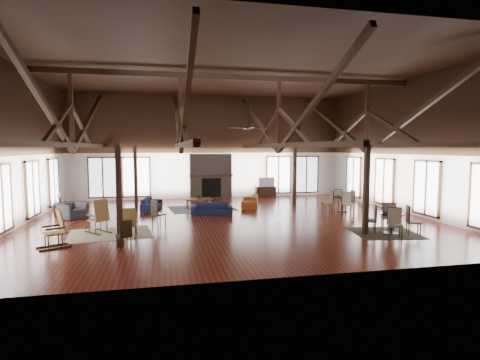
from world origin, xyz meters
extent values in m
plane|color=#5E2113|center=(0.00, 0.00, 0.00)|extent=(16.00, 16.00, 0.00)
cube|color=black|center=(0.00, 0.00, 6.00)|extent=(16.00, 14.00, 0.02)
cube|color=white|center=(0.00, 7.00, 3.00)|extent=(16.00, 0.02, 6.00)
cube|color=white|center=(0.00, -7.00, 3.00)|extent=(16.00, 0.02, 6.00)
cube|color=white|center=(-8.00, 0.00, 3.00)|extent=(0.02, 14.00, 6.00)
cube|color=white|center=(8.00, 0.00, 3.00)|extent=(0.02, 14.00, 6.00)
cube|color=#32180E|center=(0.00, 0.00, 5.75)|extent=(15.60, 0.18, 0.22)
cube|color=#32180E|center=(-6.00, 0.00, 3.05)|extent=(0.16, 13.70, 0.18)
cube|color=#32180E|center=(-6.00, 0.00, 4.40)|extent=(0.14, 0.14, 2.70)
cube|color=#32180E|center=(-6.00, 3.50, 4.28)|extent=(0.15, 7.07, 3.12)
cube|color=#32180E|center=(-6.00, -3.50, 4.28)|extent=(0.15, 7.07, 3.12)
cube|color=#32180E|center=(-2.00, 0.00, 3.05)|extent=(0.16, 13.70, 0.18)
cube|color=#32180E|center=(-2.00, 0.00, 4.40)|extent=(0.14, 0.14, 2.70)
cube|color=#32180E|center=(-2.00, 3.50, 4.28)|extent=(0.15, 7.07, 3.12)
cube|color=#32180E|center=(-2.00, -3.50, 4.28)|extent=(0.15, 7.07, 3.12)
cube|color=#32180E|center=(2.00, 0.00, 3.05)|extent=(0.16, 13.70, 0.18)
cube|color=#32180E|center=(2.00, 0.00, 4.40)|extent=(0.14, 0.14, 2.70)
cube|color=#32180E|center=(2.00, 3.50, 4.28)|extent=(0.15, 7.07, 3.12)
cube|color=#32180E|center=(2.00, -3.50, 4.28)|extent=(0.15, 7.07, 3.12)
cube|color=#32180E|center=(6.00, 0.00, 3.05)|extent=(0.16, 13.70, 0.18)
cube|color=#32180E|center=(6.00, 0.00, 4.40)|extent=(0.14, 0.14, 2.70)
cube|color=#32180E|center=(6.00, 3.50, 4.28)|extent=(0.15, 7.07, 3.12)
cube|color=#32180E|center=(6.00, -3.50, 4.28)|extent=(0.15, 7.07, 3.12)
cube|color=#32180E|center=(-4.00, -3.50, 1.52)|extent=(0.16, 0.16, 3.05)
cube|color=#32180E|center=(4.00, -3.50, 1.52)|extent=(0.16, 0.16, 3.05)
cube|color=#32180E|center=(-4.00, 3.50, 1.52)|extent=(0.16, 0.16, 3.05)
cube|color=#32180E|center=(4.00, 3.50, 1.52)|extent=(0.16, 0.16, 3.05)
cube|color=#68594F|center=(0.00, 6.68, 1.30)|extent=(2.40, 0.62, 2.60)
cube|color=black|center=(0.00, 6.36, 0.65)|extent=(1.10, 0.06, 1.10)
cube|color=#361F10|center=(0.00, 6.40, 1.35)|extent=(2.50, 0.20, 0.12)
cylinder|color=black|center=(0.50, -1.00, 4.05)|extent=(0.04, 0.04, 0.70)
cylinder|color=black|center=(0.50, -1.00, 3.70)|extent=(0.20, 0.20, 0.10)
cube|color=black|center=(0.95, -1.00, 3.70)|extent=(0.70, 0.12, 0.02)
cube|color=black|center=(0.50, -0.55, 3.70)|extent=(0.12, 0.70, 0.02)
cube|color=black|center=(0.05, -1.00, 3.70)|extent=(0.70, 0.12, 0.02)
cube|color=black|center=(0.50, -1.45, 3.70)|extent=(0.12, 0.70, 0.02)
imported|color=#141C37|center=(-0.63, 1.29, 0.26)|extent=(1.89, 0.96, 0.53)
imported|color=black|center=(-3.27, 3.22, 0.27)|extent=(1.97, 1.04, 0.55)
imported|color=#A2481F|center=(1.51, 3.10, 0.28)|extent=(2.07, 1.25, 0.57)
cube|color=brown|center=(-1.05, 3.10, 0.47)|extent=(1.32, 0.71, 0.06)
cube|color=brown|center=(-1.59, 2.89, 0.22)|extent=(0.06, 0.06, 0.44)
cube|color=brown|center=(-1.59, 3.31, 0.22)|extent=(0.06, 0.06, 0.44)
cube|color=brown|center=(-0.51, 2.89, 0.22)|extent=(0.06, 0.06, 0.44)
cube|color=brown|center=(-0.51, 3.31, 0.22)|extent=(0.06, 0.06, 0.44)
imported|color=#B2B2B2|center=(-1.05, 3.19, 0.59)|extent=(0.23, 0.23, 0.19)
imported|color=#2C2C2E|center=(-6.46, 1.65, 0.32)|extent=(1.29, 1.30, 0.64)
cube|color=black|center=(-7.18, 2.62, 0.27)|extent=(0.41, 0.41, 0.55)
cylinder|color=black|center=(-7.18, 2.62, 0.71)|extent=(0.08, 0.08, 0.33)
cone|color=beige|center=(-7.18, 2.62, 0.93)|extent=(0.29, 0.29, 0.24)
cube|color=olive|center=(-4.96, -1.42, 0.45)|extent=(0.72, 0.71, 0.05)
cube|color=olive|center=(-4.80, -1.60, 0.81)|extent=(0.52, 0.49, 0.75)
cube|color=black|center=(-5.12, -1.55, 0.03)|extent=(0.64, 0.73, 0.05)
cube|color=black|center=(-4.79, -1.28, 0.03)|extent=(0.64, 0.73, 0.05)
cube|color=olive|center=(-3.82, -2.21, 0.38)|extent=(0.44, 0.42, 0.04)
cube|color=olive|center=(-3.82, -2.41, 0.67)|extent=(0.44, 0.18, 0.62)
cube|color=black|center=(-4.00, -2.21, 0.02)|extent=(0.06, 0.76, 0.04)
cube|color=black|center=(-3.64, -2.21, 0.02)|extent=(0.06, 0.76, 0.04)
cube|color=olive|center=(-5.92, -3.20, 0.43)|extent=(0.65, 0.66, 0.05)
cube|color=olive|center=(-5.72, -3.10, 0.77)|extent=(0.40, 0.52, 0.71)
cube|color=black|center=(-5.83, -3.39, 0.03)|extent=(0.80, 0.45, 0.05)
cube|color=black|center=(-6.02, -3.02, 0.03)|extent=(0.80, 0.45, 0.05)
cube|color=black|center=(-2.90, -0.73, 0.45)|extent=(0.59, 0.59, 0.05)
cube|color=black|center=(-3.05, -0.84, 0.72)|extent=(0.28, 0.37, 0.55)
cylinder|color=black|center=(-2.90, -0.73, 0.23)|extent=(0.03, 0.03, 0.45)
cube|color=black|center=(-3.87, -3.79, 0.40)|extent=(0.50, 0.50, 0.04)
cube|color=black|center=(-3.80, -3.94, 0.64)|extent=(0.35, 0.20, 0.49)
cylinder|color=black|center=(-3.87, -3.79, 0.20)|extent=(0.03, 0.03, 0.40)
cylinder|color=black|center=(4.91, -3.61, 0.69)|extent=(0.82, 0.82, 0.04)
cylinder|color=black|center=(4.91, -3.61, 0.36)|extent=(0.10, 0.10, 0.67)
cylinder|color=black|center=(4.91, -3.61, 0.02)|extent=(0.49, 0.49, 0.04)
cylinder|color=black|center=(5.38, 0.90, 0.68)|extent=(0.80, 0.80, 0.04)
cylinder|color=black|center=(5.38, 0.90, 0.35)|extent=(0.10, 0.10, 0.66)
cylinder|color=black|center=(5.38, 0.90, 0.02)|extent=(0.48, 0.48, 0.04)
imported|color=#B2B2B2|center=(4.83, -3.56, 0.76)|extent=(0.14, 0.14, 0.10)
imported|color=#B2B2B2|center=(5.34, 0.84, 0.75)|extent=(0.17, 0.17, 0.10)
cube|color=black|center=(3.35, 6.75, 0.30)|extent=(1.21, 0.45, 0.60)
imported|color=#B2B2B2|center=(3.37, 6.75, 0.89)|extent=(1.00, 0.24, 0.57)
cube|color=tan|center=(-4.53, -1.66, 0.01)|extent=(2.93, 2.44, 0.01)
cube|color=#181C45|center=(-0.88, 3.04, 0.01)|extent=(3.28, 2.62, 0.01)
cube|color=black|center=(4.78, -3.46, 0.01)|extent=(2.42, 2.26, 0.01)
camera|label=1|loc=(-2.73, -14.92, 2.95)|focal=28.00mm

